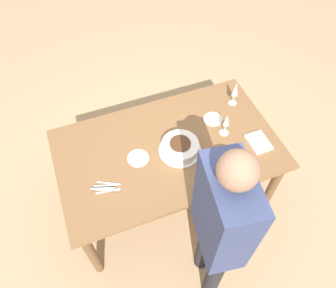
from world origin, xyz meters
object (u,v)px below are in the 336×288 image
at_px(wine_glass_near, 235,90).
at_px(person_cutting, 220,225).
at_px(wine_glass_far, 226,121).
at_px(cake_center_white, 180,147).
at_px(cake_front_chocolate, 226,164).

distance_m(wine_glass_near, person_cutting, 1.22).
height_order(wine_glass_near, wine_glass_far, wine_glass_near).
xyz_separation_m(wine_glass_near, person_cutting, (-0.66, -1.02, 0.12)).
height_order(wine_glass_far, person_cutting, person_cutting).
xyz_separation_m(wine_glass_far, person_cutting, (-0.45, -0.76, 0.13)).
relative_size(cake_center_white, wine_glass_near, 1.41).
bearing_deg(person_cutting, cake_center_white, 3.83).
bearing_deg(person_cutting, cake_front_chocolate, -24.67).
xyz_separation_m(cake_center_white, wine_glass_near, (0.60, 0.29, 0.11)).
xyz_separation_m(cake_center_white, person_cutting, (-0.06, -0.73, 0.22)).
distance_m(cake_center_white, wine_glass_far, 0.40).
height_order(cake_front_chocolate, wine_glass_near, wine_glass_near).
bearing_deg(wine_glass_near, person_cutting, -122.90).
relative_size(cake_center_white, wine_glass_far, 1.54).
height_order(cake_center_white, cake_front_chocolate, cake_front_chocolate).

